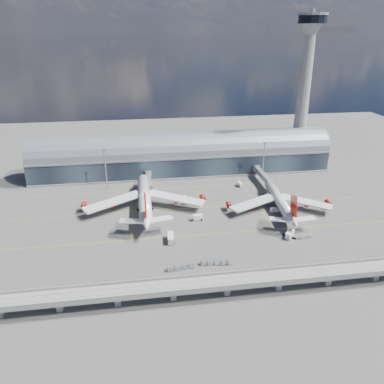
{
  "coord_description": "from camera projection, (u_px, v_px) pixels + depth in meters",
  "views": [
    {
      "loc": [
        -29.49,
        -164.91,
        90.86
      ],
      "look_at": [
        -3.41,
        10.0,
        14.0
      ],
      "focal_mm": 35.0,
      "sensor_mm": 36.0,
      "label": 1
    }
  ],
  "objects": [
    {
      "name": "jet_bridge_left",
      "position": [
        149.0,
        180.0,
        232.63
      ],
      "size": [
        4.4,
        28.0,
        7.25
      ],
      "color": "gray",
      "rests_on": "ground"
    },
    {
      "name": "cargo_train_0",
      "position": [
        181.0,
        267.0,
        153.96
      ],
      "size": [
        11.78,
        3.08,
        1.94
      ],
      "rotation": [
        0.0,
        0.0,
        1.46
      ],
      "color": "gray",
      "rests_on": "ground"
    },
    {
      "name": "airliner_right",
      "position": [
        280.0,
        202.0,
        203.19
      ],
      "size": [
        58.43,
        61.09,
        19.37
      ],
      "rotation": [
        0.0,
        0.0,
        -0.1
      ],
      "color": "white",
      "rests_on": "ground"
    },
    {
      "name": "floodlight_mast_right",
      "position": [
        264.0,
        160.0,
        241.02
      ],
      "size": [
        3.0,
        0.7,
        25.7
      ],
      "color": "gray",
      "rests_on": "ground"
    },
    {
      "name": "service_truck_3",
      "position": [
        290.0,
        235.0,
        177.51
      ],
      "size": [
        5.98,
        6.33,
        3.05
      ],
      "rotation": [
        0.0,
        0.0,
        -0.72
      ],
      "color": "silver",
      "rests_on": "ground"
    },
    {
      "name": "cargo_train_1",
      "position": [
        217.0,
        263.0,
        157.19
      ],
      "size": [
        13.81,
        3.54,
        1.82
      ],
      "rotation": [
        0.0,
        0.0,
        1.71
      ],
      "color": "gray",
      "rests_on": "ground"
    },
    {
      "name": "service_truck_0",
      "position": [
        171.0,
        238.0,
        174.19
      ],
      "size": [
        3.27,
        8.16,
        3.31
      ],
      "rotation": [
        0.0,
        0.0,
        -0.07
      ],
      "color": "silver",
      "rests_on": "ground"
    },
    {
      "name": "guideway",
      "position": [
        227.0,
        283.0,
        137.8
      ],
      "size": [
        220.0,
        8.5,
        7.2
      ],
      "color": "gray",
      "rests_on": "ground"
    },
    {
      "name": "service_truck_1",
      "position": [
        198.0,
        217.0,
        193.95
      ],
      "size": [
        5.36,
        3.05,
        2.96
      ],
      "rotation": [
        0.0,
        0.0,
        1.69
      ],
      "color": "silver",
      "rests_on": "ground"
    },
    {
      "name": "control_tower",
      "position": [
        304.0,
        92.0,
        256.01
      ],
      "size": [
        19.0,
        19.0,
        103.0
      ],
      "color": "gray",
      "rests_on": "ground"
    },
    {
      "name": "jet_bridge_right",
      "position": [
        262.0,
        175.0,
        240.74
      ],
      "size": [
        4.4,
        32.0,
        7.25
      ],
      "color": "gray",
      "rests_on": "ground"
    },
    {
      "name": "ground",
      "position": [
        202.0,
        225.0,
        189.8
      ],
      "size": [
        500.0,
        500.0,
        0.0
      ],
      "primitive_type": "plane",
      "color": "#474744",
      "rests_on": "ground"
    },
    {
      "name": "service_truck_5",
      "position": [
        186.0,
        200.0,
        213.46
      ],
      "size": [
        4.94,
        7.18,
        3.24
      ],
      "rotation": [
        0.0,
        0.0,
        0.39
      ],
      "color": "silver",
      "rests_on": "ground"
    },
    {
      "name": "service_truck_4",
      "position": [
        240.0,
        184.0,
        235.79
      ],
      "size": [
        3.02,
        4.97,
        2.69
      ],
      "rotation": [
        0.0,
        0.0,
        0.2
      ],
      "color": "silver",
      "rests_on": "ground"
    },
    {
      "name": "airliner_left",
      "position": [
        145.0,
        199.0,
        203.71
      ],
      "size": [
        68.44,
        71.84,
        21.96
      ],
      "rotation": [
        0.0,
        0.0,
        -0.0
      ],
      "color": "white",
      "rests_on": "ground"
    },
    {
      "name": "service_truck_2",
      "position": [
        277.0,
        210.0,
        202.65
      ],
      "size": [
        6.91,
        2.38,
        2.47
      ],
      "rotation": [
        0.0,
        0.0,
        1.62
      ],
      "color": "silver",
      "rests_on": "ground"
    },
    {
      "name": "floodlight_mast_left",
      "position": [
        105.0,
        168.0,
        227.49
      ],
      "size": [
        3.0,
        0.7,
        25.7
      ],
      "color": "gray",
      "rests_on": "ground"
    },
    {
      "name": "terminal",
      "position": [
        182.0,
        156.0,
        256.02
      ],
      "size": [
        200.0,
        30.0,
        28.0
      ],
      "color": "#1F2634",
      "rests_on": "ground"
    },
    {
      "name": "cargo_train_2",
      "position": [
        306.0,
        237.0,
        176.92
      ],
      "size": [
        6.68,
        1.73,
        1.48
      ],
      "rotation": [
        0.0,
        0.0,
        1.52
      ],
      "color": "gray",
      "rests_on": "ground"
    },
    {
      "name": "taxi_lines",
      "position": [
        195.0,
        206.0,
        209.85
      ],
      "size": [
        200.0,
        80.12,
        0.01
      ],
      "color": "gold",
      "rests_on": "ground"
    }
  ]
}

